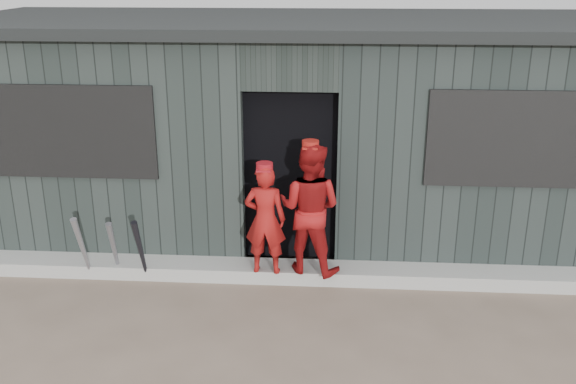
# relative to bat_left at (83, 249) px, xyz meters

# --- Properties ---
(ground) EXTENTS (80.00, 80.00, 0.00)m
(ground) POSITION_rel_bat_left_xyz_m (2.14, -1.56, -0.40)
(ground) COLOR brown
(ground) RESTS_ON ground
(curb) EXTENTS (8.00, 0.36, 0.15)m
(curb) POSITION_rel_bat_left_xyz_m (2.14, 0.26, -0.33)
(curb) COLOR #9B9B96
(curb) RESTS_ON ground
(bat_left) EXTENTS (0.08, 0.34, 0.80)m
(bat_left) POSITION_rel_bat_left_xyz_m (0.00, 0.00, 0.00)
(bat_left) COLOR gray
(bat_left) RESTS_ON ground
(bat_mid) EXTENTS (0.08, 0.28, 0.70)m
(bat_mid) POSITION_rel_bat_left_xyz_m (0.29, 0.11, -0.05)
(bat_mid) COLOR slate
(bat_mid) RESTS_ON ground
(bat_right) EXTENTS (0.11, 0.28, 0.76)m
(bat_right) POSITION_rel_bat_left_xyz_m (0.61, 0.02, -0.02)
(bat_right) COLOR black
(bat_right) RESTS_ON ground
(player_red_left) EXTENTS (0.44, 0.30, 1.17)m
(player_red_left) POSITION_rel_bat_left_xyz_m (1.92, 0.12, 0.34)
(player_red_left) COLOR maroon
(player_red_left) RESTS_ON curb
(player_red_right) EXTENTS (0.80, 0.71, 1.39)m
(player_red_right) POSITION_rel_bat_left_xyz_m (2.37, 0.19, 0.44)
(player_red_right) COLOR maroon
(player_red_right) RESTS_ON curb
(player_grey_back) EXTENTS (0.63, 0.43, 1.25)m
(player_grey_back) POSITION_rel_bat_left_xyz_m (2.49, 0.84, 0.22)
(player_grey_back) COLOR #AAAAAA
(player_grey_back) RESTS_ON ground
(dugout) EXTENTS (8.30, 3.30, 2.62)m
(dugout) POSITION_rel_bat_left_xyz_m (2.14, 1.95, 0.89)
(dugout) COLOR black
(dugout) RESTS_ON ground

